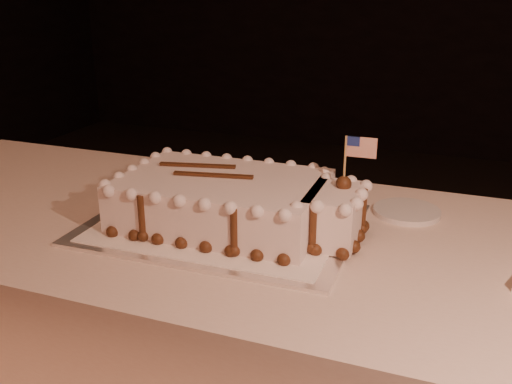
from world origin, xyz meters
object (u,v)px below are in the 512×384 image
(banquet_table, at_px, (292,376))
(sheet_cake, at_px, (236,202))
(cake_board, at_px, (223,224))
(side_plate, at_px, (407,212))

(banquet_table, height_order, sheet_cake, sheet_cake)
(cake_board, distance_m, side_plate, 0.44)
(sheet_cake, xyz_separation_m, side_plate, (0.35, 0.22, -0.06))
(banquet_table, height_order, cake_board, cake_board)
(banquet_table, relative_size, sheet_cake, 4.27)
(sheet_cake, distance_m, side_plate, 0.42)
(banquet_table, bearing_deg, side_plate, 44.58)
(cake_board, relative_size, side_plate, 3.75)
(side_plate, bearing_deg, cake_board, -149.88)
(banquet_table, distance_m, side_plate, 0.48)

